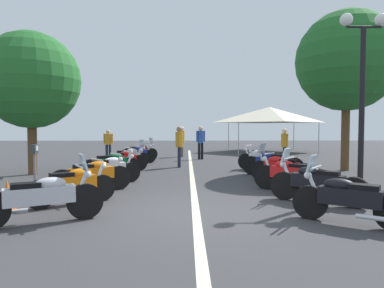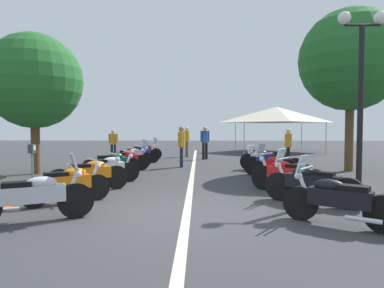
{
  "view_description": "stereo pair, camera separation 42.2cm",
  "coord_description": "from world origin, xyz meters",
  "px_view_note": "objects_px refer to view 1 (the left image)",
  "views": [
    {
      "loc": [
        -6.84,
        0.18,
        1.69
      ],
      "look_at": [
        5.18,
        0.0,
        1.14
      ],
      "focal_mm": 32.19,
      "sensor_mm": 36.0,
      "label": 1
    },
    {
      "loc": [
        -6.84,
        -0.24,
        1.69
      ],
      "look_at": [
        5.18,
        0.0,
        1.14
      ],
      "focal_mm": 32.19,
      "sensor_mm": 36.0,
      "label": 2
    }
  ],
  "objects_px": {
    "bystander_2": "(108,142)",
    "bystander_4": "(285,144)",
    "event_tent": "(269,115)",
    "traffic_cone_1": "(297,163)",
    "bystander_3": "(201,140)",
    "motorcycle_right_row_4": "(272,163)",
    "street_lamp_twin_globe": "(363,70)",
    "motorcycle_left_row_5": "(123,160)",
    "motorcycle_right_row_5": "(262,159)",
    "motorcycle_left_row_4": "(111,164)",
    "bystander_0": "(182,139)",
    "motorcycle_left_row_1": "(73,185)",
    "motorcycle_right_row_2": "(290,174)",
    "motorcycle_left_row_8": "(140,152)",
    "motorcycle_right_row_0": "(348,198)",
    "motorcycle_left_row_3": "(108,169)",
    "bystander_1": "(179,143)",
    "motorcycle_left_row_6": "(129,156)",
    "traffic_cone_0": "(7,195)",
    "motorcycle_left_row_0": "(42,197)",
    "motorcycle_right_row_3": "(280,168)",
    "roadside_tree_0": "(347,61)",
    "motorcycle_right_row_1": "(316,182)",
    "parking_meter": "(35,161)",
    "motorcycle_left_row_7": "(136,154)",
    "roadside_tree_1": "(31,81)",
    "motorcycle_left_row_2": "(92,175)"
  },
  "relations": [
    {
      "from": "bystander_2",
      "to": "bystander_4",
      "type": "distance_m",
      "value": 9.3
    },
    {
      "from": "event_tent",
      "to": "traffic_cone_1",
      "type": "bearing_deg",
      "value": 172.44
    },
    {
      "from": "bystander_3",
      "to": "motorcycle_right_row_4",
      "type": "bearing_deg",
      "value": 174.32
    },
    {
      "from": "street_lamp_twin_globe",
      "to": "event_tent",
      "type": "relative_size",
      "value": 0.8
    },
    {
      "from": "motorcycle_left_row_5",
      "to": "event_tent",
      "type": "xyz_separation_m",
      "value": [
        11.12,
        -8.38,
        2.19
      ]
    },
    {
      "from": "motorcycle_right_row_5",
      "to": "motorcycle_left_row_4",
      "type": "bearing_deg",
      "value": 49.48
    },
    {
      "from": "bystander_0",
      "to": "bystander_2",
      "type": "height_order",
      "value": "bystander_0"
    },
    {
      "from": "motorcycle_left_row_1",
      "to": "motorcycle_right_row_2",
      "type": "xyz_separation_m",
      "value": [
        1.46,
        -5.26,
        0.02
      ]
    },
    {
      "from": "motorcycle_left_row_1",
      "to": "motorcycle_left_row_8",
      "type": "bearing_deg",
      "value": 52.93
    },
    {
      "from": "motorcycle_left_row_4",
      "to": "motorcycle_right_row_0",
      "type": "bearing_deg",
      "value": -84.87
    },
    {
      "from": "motorcycle_left_row_1",
      "to": "motorcycle_left_row_3",
      "type": "relative_size",
      "value": 0.87
    },
    {
      "from": "motorcycle_left_row_3",
      "to": "bystander_2",
      "type": "height_order",
      "value": "bystander_2"
    },
    {
      "from": "bystander_1",
      "to": "bystander_4",
      "type": "distance_m",
      "value": 4.85
    },
    {
      "from": "motorcycle_left_row_6",
      "to": "motorcycle_left_row_5",
      "type": "bearing_deg",
      "value": -122.18
    },
    {
      "from": "motorcycle_left_row_6",
      "to": "traffic_cone_0",
      "type": "height_order",
      "value": "motorcycle_left_row_6"
    },
    {
      "from": "motorcycle_left_row_0",
      "to": "bystander_4",
      "type": "height_order",
      "value": "bystander_4"
    },
    {
      "from": "motorcycle_right_row_3",
      "to": "motorcycle_right_row_5",
      "type": "bearing_deg",
      "value": -51.42
    },
    {
      "from": "bystander_0",
      "to": "roadside_tree_0",
      "type": "height_order",
      "value": "roadside_tree_0"
    },
    {
      "from": "motorcycle_left_row_3",
      "to": "motorcycle_right_row_2",
      "type": "xyz_separation_m",
      "value": [
        -1.46,
        -5.16,
        0.02
      ]
    },
    {
      "from": "motorcycle_right_row_0",
      "to": "bystander_0",
      "type": "bearing_deg",
      "value": -41.94
    },
    {
      "from": "motorcycle_left_row_8",
      "to": "motorcycle_left_row_6",
      "type": "bearing_deg",
      "value": -121.59
    },
    {
      "from": "motorcycle_right_row_1",
      "to": "bystander_4",
      "type": "distance_m",
      "value": 8.14
    },
    {
      "from": "motorcycle_right_row_2",
      "to": "motorcycle_left_row_8",
      "type": "bearing_deg",
      "value": -21.78
    },
    {
      "from": "motorcycle_right_row_1",
      "to": "traffic_cone_0",
      "type": "distance_m",
      "value": 6.68
    },
    {
      "from": "bystander_2",
      "to": "parking_meter",
      "type": "bearing_deg",
      "value": 8.47
    },
    {
      "from": "motorcycle_left_row_6",
      "to": "bystander_0",
      "type": "xyz_separation_m",
      "value": [
        5.27,
        -2.24,
        0.59
      ]
    },
    {
      "from": "motorcycle_left_row_3",
      "to": "roadside_tree_0",
      "type": "bearing_deg",
      "value": -5.43
    },
    {
      "from": "traffic_cone_0",
      "to": "traffic_cone_1",
      "type": "bearing_deg",
      "value": -51.41
    },
    {
      "from": "parking_meter",
      "to": "bystander_3",
      "type": "distance_m",
      "value": 11.1
    },
    {
      "from": "motorcycle_left_row_4",
      "to": "motorcycle_left_row_6",
      "type": "height_order",
      "value": "motorcycle_left_row_6"
    },
    {
      "from": "motorcycle_left_row_7",
      "to": "motorcycle_right_row_1",
      "type": "relative_size",
      "value": 1.02
    },
    {
      "from": "motorcycle_left_row_0",
      "to": "motorcycle_right_row_3",
      "type": "height_order",
      "value": "motorcycle_right_row_3"
    },
    {
      "from": "motorcycle_left_row_1",
      "to": "event_tent",
      "type": "relative_size",
      "value": 0.29
    },
    {
      "from": "roadside_tree_0",
      "to": "roadside_tree_1",
      "type": "xyz_separation_m",
      "value": [
        -1.07,
        11.96,
        -0.93
      ]
    },
    {
      "from": "bystander_1",
      "to": "event_tent",
      "type": "relative_size",
      "value": 0.31
    },
    {
      "from": "motorcycle_left_row_2",
      "to": "bystander_1",
      "type": "distance_m",
      "value": 6.19
    },
    {
      "from": "parking_meter",
      "to": "event_tent",
      "type": "height_order",
      "value": "event_tent"
    },
    {
      "from": "motorcycle_right_row_1",
      "to": "parking_meter",
      "type": "xyz_separation_m",
      "value": [
        0.83,
        6.62,
        0.42
      ]
    },
    {
      "from": "motorcycle_left_row_8",
      "to": "parking_meter",
      "type": "relative_size",
      "value": 1.42
    },
    {
      "from": "motorcycle_left_row_3",
      "to": "motorcycle_left_row_1",
      "type": "bearing_deg",
      "value": -117.09
    },
    {
      "from": "motorcycle_right_row_1",
      "to": "bystander_4",
      "type": "height_order",
      "value": "bystander_4"
    },
    {
      "from": "roadside_tree_0",
      "to": "event_tent",
      "type": "height_order",
      "value": "roadside_tree_0"
    },
    {
      "from": "motorcycle_left_row_7",
      "to": "street_lamp_twin_globe",
      "type": "xyz_separation_m",
      "value": [
        -7.62,
        -6.95,
        2.72
      ]
    },
    {
      "from": "motorcycle_left_row_3",
      "to": "parking_meter",
      "type": "bearing_deg",
      "value": -147.79
    },
    {
      "from": "traffic_cone_0",
      "to": "event_tent",
      "type": "xyz_separation_m",
      "value": [
        17.29,
        -9.65,
        2.36
      ]
    },
    {
      "from": "bystander_0",
      "to": "event_tent",
      "type": "relative_size",
      "value": 0.31
    },
    {
      "from": "motorcycle_left_row_2",
      "to": "roadside_tree_1",
      "type": "relative_size",
      "value": 0.36
    },
    {
      "from": "motorcycle_left_row_1",
      "to": "parking_meter",
      "type": "relative_size",
      "value": 1.29
    },
    {
      "from": "motorcycle_right_row_0",
      "to": "roadside_tree_1",
      "type": "height_order",
      "value": "roadside_tree_1"
    },
    {
      "from": "roadside_tree_0",
      "to": "motorcycle_right_row_2",
      "type": "bearing_deg",
      "value": 142.04
    }
  ]
}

